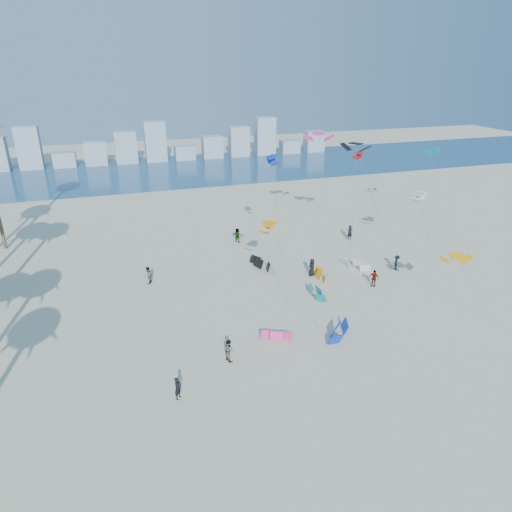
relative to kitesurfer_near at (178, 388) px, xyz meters
name	(u,v)px	position (x,y,z in m)	size (l,w,h in m)	color
ground	(290,433)	(5.82, -5.08, -0.81)	(220.00, 220.00, 0.00)	beige
ocean	(156,171)	(5.82, 66.92, -0.80)	(220.00, 220.00, 0.00)	navy
kitesurfer_near	(178,388)	(0.00, 0.00, 0.00)	(0.59, 0.39, 1.61)	black
kitesurfer_mid	(229,350)	(4.20, 3.01, 0.06)	(0.84, 0.65, 1.73)	gray
kitesurfers_far	(290,256)	(14.83, 17.78, 0.06)	(26.29, 16.55, 1.85)	black
grounded_kites	(312,289)	(14.27, 10.71, -0.32)	(15.65, 17.58, 1.05)	#FD3895
flying_kites	(363,169)	(21.89, 16.26, 9.39)	(28.86, 23.22, 13.72)	#FF9B0D
distant_skyline	(143,147)	(4.63, 76.92, 2.28)	(85.00, 3.00, 8.40)	#9EADBF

